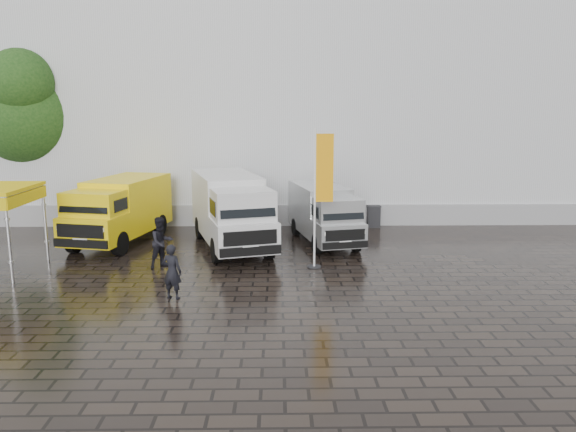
# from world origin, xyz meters

# --- Properties ---
(ground) EXTENTS (120.00, 120.00, 0.00)m
(ground) POSITION_xyz_m (0.00, 0.00, 0.00)
(ground) COLOR black
(ground) RESTS_ON ground
(exhibition_hall) EXTENTS (44.00, 16.00, 12.00)m
(exhibition_hall) POSITION_xyz_m (2.00, 16.00, 6.00)
(exhibition_hall) COLOR silver
(exhibition_hall) RESTS_ON ground
(hall_plinth) EXTENTS (44.00, 0.15, 1.00)m
(hall_plinth) POSITION_xyz_m (2.00, 7.95, 0.50)
(hall_plinth) COLOR gray
(hall_plinth) RESTS_ON ground
(van_yellow) EXTENTS (3.39, 6.04, 2.63)m
(van_yellow) POSITION_xyz_m (-6.68, 4.51, 1.31)
(van_yellow) COLOR yellow
(van_yellow) RESTS_ON ground
(van_white) EXTENTS (3.95, 6.98, 2.87)m
(van_white) POSITION_xyz_m (-2.01, 3.70, 1.44)
(van_white) COLOR silver
(van_white) RESTS_ON ground
(van_silver) EXTENTS (2.89, 5.63, 2.33)m
(van_silver) POSITION_xyz_m (1.76, 4.45, 1.17)
(van_silver) COLOR silver
(van_silver) RESTS_ON ground
(flagpole) EXTENTS (0.88, 0.50, 4.85)m
(flagpole) POSITION_xyz_m (1.32, 0.76, 2.70)
(flagpole) COLOR black
(flagpole) RESTS_ON ground
(tree) EXTENTS (4.72, 4.72, 8.48)m
(tree) POSITION_xyz_m (-12.16, 9.19, 5.44)
(tree) COLOR black
(tree) RESTS_ON ground
(wheelie_bin) EXTENTS (0.64, 0.64, 1.03)m
(wheelie_bin) POSITION_xyz_m (4.36, 7.58, 0.51)
(wheelie_bin) COLOR black
(wheelie_bin) RESTS_ON ground
(person_front) EXTENTS (0.69, 0.57, 1.63)m
(person_front) POSITION_xyz_m (-3.22, -2.49, 0.82)
(person_front) COLOR black
(person_front) RESTS_ON ground
(person_tent) EXTENTS (1.10, 1.09, 1.79)m
(person_tent) POSITION_xyz_m (-4.21, 0.85, 0.90)
(person_tent) COLOR black
(person_tent) RESTS_ON ground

